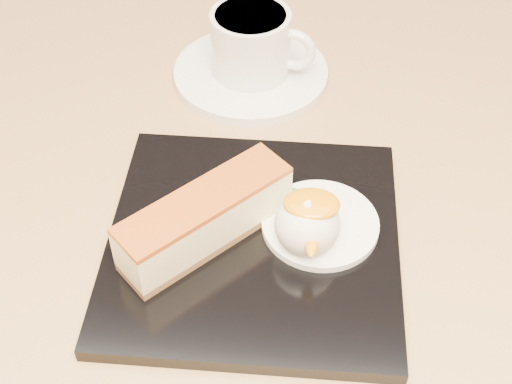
# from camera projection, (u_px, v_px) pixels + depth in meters

# --- Properties ---
(table) EXTENTS (0.80, 0.80, 0.72)m
(table) POSITION_uv_depth(u_px,v_px,m) (210.00, 310.00, 0.69)
(table) COLOR black
(table) RESTS_ON ground
(dessert_plate) EXTENTS (0.22, 0.22, 0.01)m
(dessert_plate) POSITION_uv_depth(u_px,v_px,m) (253.00, 241.00, 0.55)
(dessert_plate) COLOR black
(dessert_plate) RESTS_ON table
(cheesecake) EXTENTS (0.12, 0.12, 0.04)m
(cheesecake) POSITION_uv_depth(u_px,v_px,m) (205.00, 218.00, 0.52)
(cheesecake) COLOR brown
(cheesecake) RESTS_ON dessert_plate
(cream_smear) EXTENTS (0.09, 0.09, 0.01)m
(cream_smear) POSITION_uv_depth(u_px,v_px,m) (320.00, 224.00, 0.55)
(cream_smear) COLOR white
(cream_smear) RESTS_ON dessert_plate
(ice_cream_scoop) EXTENTS (0.05, 0.05, 0.05)m
(ice_cream_scoop) POSITION_uv_depth(u_px,v_px,m) (307.00, 224.00, 0.52)
(ice_cream_scoop) COLOR white
(ice_cream_scoop) RESTS_ON cream_smear
(mango_sauce) EXTENTS (0.04, 0.03, 0.01)m
(mango_sauce) POSITION_uv_depth(u_px,v_px,m) (312.00, 204.00, 0.50)
(mango_sauce) COLOR orange
(mango_sauce) RESTS_ON ice_cream_scoop
(mint_sprig) EXTENTS (0.04, 0.03, 0.00)m
(mint_sprig) POSITION_uv_depth(u_px,v_px,m) (285.00, 194.00, 0.56)
(mint_sprig) COLOR green
(mint_sprig) RESTS_ON cream_smear
(saucer) EXTENTS (0.15, 0.15, 0.01)m
(saucer) POSITION_uv_depth(u_px,v_px,m) (251.00, 74.00, 0.70)
(saucer) COLOR white
(saucer) RESTS_ON table
(coffee_cup) EXTENTS (0.10, 0.08, 0.06)m
(coffee_cup) POSITION_uv_depth(u_px,v_px,m) (253.00, 42.00, 0.67)
(coffee_cup) COLOR white
(coffee_cup) RESTS_ON saucer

